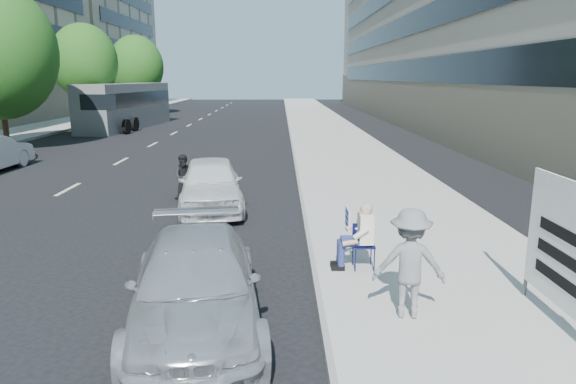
{
  "coord_description": "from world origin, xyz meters",
  "views": [
    {
      "loc": [
        0.8,
        -9.32,
        3.78
      ],
      "look_at": [
        0.96,
        1.15,
        1.42
      ],
      "focal_mm": 32.0,
      "sensor_mm": 36.0,
      "label": 1
    }
  ],
  "objects_px": {
    "seated_protester": "(358,232)",
    "parked_sedan": "(195,285)",
    "white_sedan_near": "(211,184)",
    "bus": "(126,106)",
    "jogger": "(409,263)",
    "motorcycle": "(185,179)"
  },
  "relations": [
    {
      "from": "jogger",
      "to": "motorcycle",
      "type": "height_order",
      "value": "jogger"
    },
    {
      "from": "seated_protester",
      "to": "parked_sedan",
      "type": "relative_size",
      "value": 0.28
    },
    {
      "from": "white_sedan_near",
      "to": "motorcycle",
      "type": "distance_m",
      "value": 1.57
    },
    {
      "from": "parked_sedan",
      "to": "bus",
      "type": "relative_size",
      "value": 0.38
    },
    {
      "from": "bus",
      "to": "motorcycle",
      "type": "bearing_deg",
      "value": -62.96
    },
    {
      "from": "jogger",
      "to": "white_sedan_near",
      "type": "height_order",
      "value": "jogger"
    },
    {
      "from": "seated_protester",
      "to": "white_sedan_near",
      "type": "bearing_deg",
      "value": 123.97
    },
    {
      "from": "jogger",
      "to": "bus",
      "type": "relative_size",
      "value": 0.14
    },
    {
      "from": "jogger",
      "to": "motorcycle",
      "type": "relative_size",
      "value": 0.84
    },
    {
      "from": "motorcycle",
      "to": "parked_sedan",
      "type": "bearing_deg",
      "value": -82.33
    },
    {
      "from": "white_sedan_near",
      "to": "jogger",
      "type": "bearing_deg",
      "value": -69.06
    },
    {
      "from": "jogger",
      "to": "parked_sedan",
      "type": "bearing_deg",
      "value": 7.66
    },
    {
      "from": "white_sedan_near",
      "to": "motorcycle",
      "type": "bearing_deg",
      "value": 120.73
    },
    {
      "from": "bus",
      "to": "seated_protester",
      "type": "bearing_deg",
      "value": -59.45
    },
    {
      "from": "motorcycle",
      "to": "bus",
      "type": "bearing_deg",
      "value": 106.51
    },
    {
      "from": "seated_protester",
      "to": "parked_sedan",
      "type": "height_order",
      "value": "seated_protester"
    },
    {
      "from": "seated_protester",
      "to": "jogger",
      "type": "xyz_separation_m",
      "value": [
        0.48,
        -2.04,
        0.13
      ]
    },
    {
      "from": "parked_sedan",
      "to": "motorcycle",
      "type": "height_order",
      "value": "motorcycle"
    },
    {
      "from": "seated_protester",
      "to": "jogger",
      "type": "height_order",
      "value": "jogger"
    },
    {
      "from": "seated_protester",
      "to": "motorcycle",
      "type": "relative_size",
      "value": 0.64
    },
    {
      "from": "bus",
      "to": "jogger",
      "type": "bearing_deg",
      "value": -60.09
    },
    {
      "from": "parked_sedan",
      "to": "white_sedan_near",
      "type": "relative_size",
      "value": 1.07
    }
  ]
}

